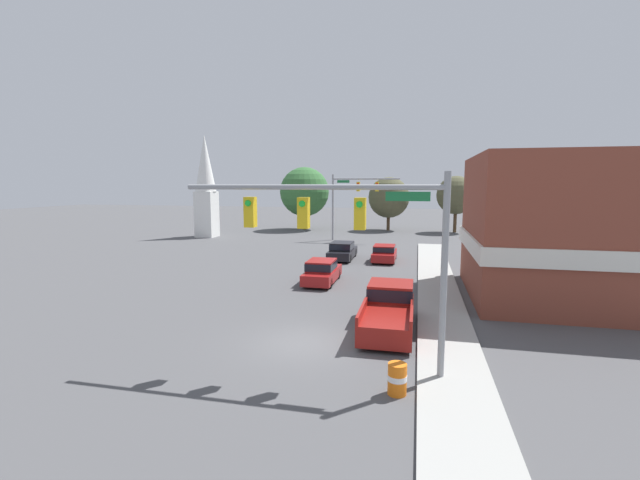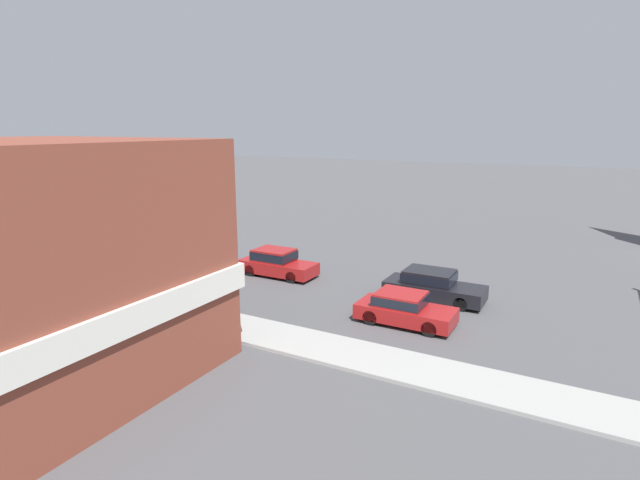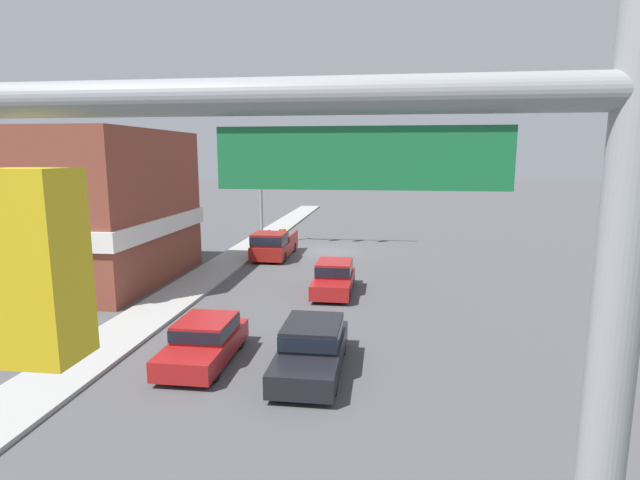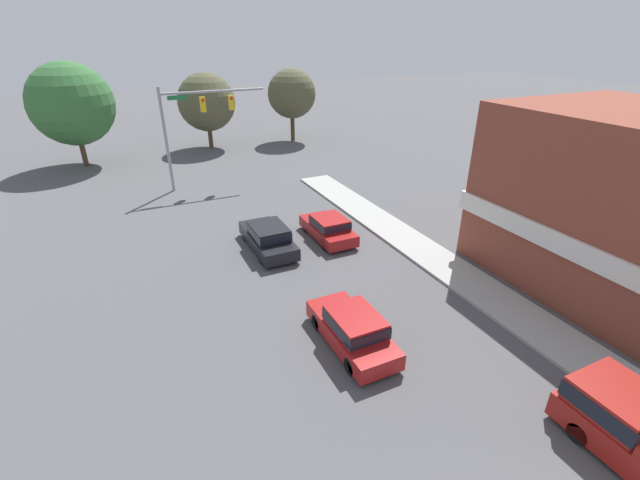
{
  "view_description": "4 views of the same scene",
  "coord_description": "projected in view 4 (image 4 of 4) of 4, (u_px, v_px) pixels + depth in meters",
  "views": [
    {
      "loc": [
        4.37,
        -16.14,
        6.4
      ],
      "look_at": [
        -1.44,
        9.17,
        3.0
      ],
      "focal_mm": 24.0,
      "sensor_mm": 36.0,
      "label": 1
    },
    {
      "loc": [
        21.4,
        26.02,
        8.38
      ],
      "look_at": [
        0.2,
        14.35,
        2.89
      ],
      "focal_mm": 28.0,
      "sensor_mm": 36.0,
      "label": 2
    },
    {
      "loc": [
        -4.07,
        34.3,
        6.72
      ],
      "look_at": [
        -0.97,
        10.92,
        2.69
      ],
      "focal_mm": 28.0,
      "sensor_mm": 36.0,
      "label": 3
    },
    {
      "loc": [
        -8.33,
        -0.74,
        10.93
      ],
      "look_at": [
        -1.37,
        13.94,
        2.96
      ],
      "focal_mm": 24.0,
      "sensor_mm": 36.0,
      "label": 4
    }
  ],
  "objects": [
    {
      "name": "backdrop_tree_center",
      "position": [
        292.0,
        94.0,
        45.08
      ],
      "size": [
        5.07,
        5.07,
        7.5
      ],
      "color": "#4C3823",
      "rests_on": "ground"
    },
    {
      "name": "corner_brick_building",
      "position": [
        624.0,
        202.0,
        19.49
      ],
      "size": [
        9.62,
        10.5,
        7.99
      ],
      "color": "brown",
      "rests_on": "ground"
    },
    {
      "name": "car_oncoming",
      "position": [
        329.0,
        227.0,
        24.67
      ],
      "size": [
        1.85,
        4.21,
        1.39
      ],
      "rotation": [
        0.0,
        0.0,
        3.14
      ],
      "color": "black",
      "rests_on": "ground"
    },
    {
      "name": "car_second_ahead",
      "position": [
        268.0,
        237.0,
        23.42
      ],
      "size": [
        1.91,
        4.84,
        1.5
      ],
      "color": "black",
      "rests_on": "ground"
    },
    {
      "name": "backdrop_tree_left_mid",
      "position": [
        207.0,
        102.0,
        42.37
      ],
      "size": [
        5.63,
        5.63,
        7.39
      ],
      "color": "#4C3823",
      "rests_on": "ground"
    },
    {
      "name": "far_signal_assembly",
      "position": [
        195.0,
        115.0,
        31.0
      ],
      "size": [
        7.62,
        0.49,
        7.5
      ],
      "color": "gray",
      "rests_on": "ground"
    },
    {
      "name": "backdrop_tree_left_far",
      "position": [
        72.0,
        104.0,
        36.23
      ],
      "size": [
        6.89,
        6.89,
        8.79
      ],
      "color": "#4C3823",
      "rests_on": "ground"
    },
    {
      "name": "car_lead",
      "position": [
        353.0,
        329.0,
        16.16
      ],
      "size": [
        1.81,
        4.51,
        1.54
      ],
      "color": "black",
      "rests_on": "ground"
    }
  ]
}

